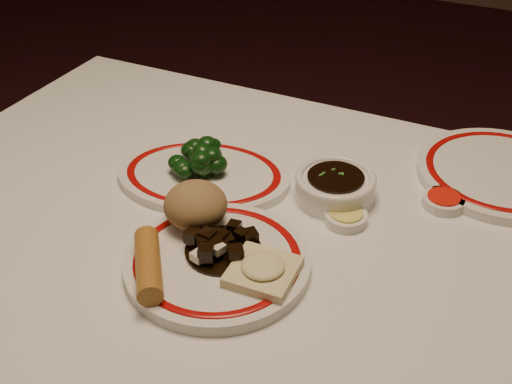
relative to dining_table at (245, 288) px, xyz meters
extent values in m
cube|color=white|center=(0.00, 0.00, 0.07)|extent=(1.20, 0.90, 0.04)
cylinder|color=black|center=(-0.54, 0.39, -0.30)|extent=(0.06, 0.06, 0.71)
cylinder|color=silver|center=(-0.01, -0.07, 0.10)|extent=(0.30, 0.30, 0.02)
torus|color=#980807|center=(-0.01, -0.07, 0.11)|extent=(0.26, 0.26, 0.00)
ellipsoid|color=olive|center=(-0.07, -0.01, 0.14)|extent=(0.09, 0.09, 0.07)
cylinder|color=#A96F29|center=(-0.07, -0.13, 0.13)|extent=(0.10, 0.12, 0.03)
cube|color=beige|center=(0.06, -0.07, 0.12)|extent=(0.09, 0.09, 0.01)
ellipsoid|color=beige|center=(0.06, -0.07, 0.13)|extent=(0.06, 0.06, 0.02)
cylinder|color=black|center=(-0.01, -0.05, 0.11)|extent=(0.11, 0.11, 0.00)
cube|color=black|center=(-0.01, -0.06, 0.12)|extent=(0.03, 0.03, 0.02)
cube|color=black|center=(-0.03, -0.07, 0.13)|extent=(0.03, 0.03, 0.02)
cube|color=black|center=(-0.01, -0.05, 0.12)|extent=(0.02, 0.02, 0.02)
cube|color=black|center=(0.02, -0.07, 0.13)|extent=(0.03, 0.03, 0.02)
cube|color=black|center=(-0.03, -0.06, 0.13)|extent=(0.02, 0.02, 0.02)
cube|color=black|center=(-0.01, -0.06, 0.12)|extent=(0.02, 0.02, 0.02)
cube|color=black|center=(0.02, -0.02, 0.12)|extent=(0.03, 0.03, 0.02)
cube|color=black|center=(-0.01, -0.05, 0.13)|extent=(0.02, 0.02, 0.02)
cube|color=black|center=(0.01, -0.02, 0.12)|extent=(0.02, 0.02, 0.02)
cube|color=black|center=(-0.01, -0.06, 0.13)|extent=(0.03, 0.03, 0.02)
cube|color=black|center=(-0.01, -0.09, 0.13)|extent=(0.03, 0.03, 0.02)
cube|color=black|center=(-0.02, -0.05, 0.13)|extent=(0.02, 0.02, 0.02)
cube|color=black|center=(-0.01, -0.01, 0.12)|extent=(0.02, 0.02, 0.02)
cube|color=black|center=(-0.02, -0.06, 0.12)|extent=(0.02, 0.02, 0.02)
cube|color=black|center=(-0.05, -0.06, 0.13)|extent=(0.02, 0.02, 0.02)
cube|color=black|center=(-0.01, -0.04, 0.12)|extent=(0.03, 0.03, 0.02)
cube|color=beige|center=(-0.02, -0.09, 0.12)|extent=(0.02, 0.02, 0.01)
cube|color=beige|center=(0.00, -0.07, 0.13)|extent=(0.02, 0.02, 0.01)
torus|color=#980807|center=(-0.13, 0.11, 0.11)|extent=(0.30, 0.30, 0.00)
cylinder|color=#23471C|center=(-0.14, 0.12, 0.11)|extent=(0.01, 0.01, 0.01)
ellipsoid|color=black|center=(-0.14, 0.12, 0.13)|extent=(0.04, 0.04, 0.03)
cylinder|color=#23471C|center=(-0.14, 0.15, 0.11)|extent=(0.01, 0.01, 0.01)
ellipsoid|color=black|center=(-0.14, 0.15, 0.13)|extent=(0.03, 0.03, 0.02)
cylinder|color=#23471C|center=(-0.17, 0.09, 0.11)|extent=(0.01, 0.01, 0.01)
ellipsoid|color=black|center=(-0.17, 0.09, 0.13)|extent=(0.03, 0.03, 0.02)
cylinder|color=#23471C|center=(-0.15, 0.08, 0.11)|extent=(0.01, 0.01, 0.01)
ellipsoid|color=black|center=(-0.15, 0.08, 0.13)|extent=(0.03, 0.03, 0.03)
cylinder|color=#23471C|center=(-0.14, 0.12, 0.11)|extent=(0.01, 0.01, 0.01)
ellipsoid|color=black|center=(-0.14, 0.12, 0.13)|extent=(0.03, 0.03, 0.02)
cylinder|color=#23471C|center=(-0.15, 0.08, 0.11)|extent=(0.01, 0.01, 0.01)
ellipsoid|color=black|center=(-0.15, 0.08, 0.12)|extent=(0.03, 0.03, 0.02)
cylinder|color=#23471C|center=(-0.16, 0.13, 0.11)|extent=(0.01, 0.01, 0.01)
ellipsoid|color=black|center=(-0.16, 0.13, 0.13)|extent=(0.04, 0.04, 0.03)
cylinder|color=#23471C|center=(-0.12, 0.10, 0.11)|extent=(0.01, 0.01, 0.01)
ellipsoid|color=black|center=(-0.12, 0.10, 0.13)|extent=(0.04, 0.04, 0.03)
cylinder|color=#23471C|center=(-0.11, 0.11, 0.11)|extent=(0.01, 0.01, 0.01)
ellipsoid|color=black|center=(-0.11, 0.11, 0.13)|extent=(0.04, 0.04, 0.03)
cylinder|color=#23471C|center=(-0.12, 0.13, 0.11)|extent=(0.01, 0.01, 0.02)
ellipsoid|color=black|center=(-0.12, 0.13, 0.13)|extent=(0.04, 0.04, 0.03)
cylinder|color=#23471C|center=(-0.13, 0.13, 0.11)|extent=(0.01, 0.01, 0.01)
ellipsoid|color=black|center=(-0.13, 0.13, 0.12)|extent=(0.03, 0.03, 0.02)
cylinder|color=#23471C|center=(-0.12, 0.12, 0.11)|extent=(0.01, 0.01, 0.01)
ellipsoid|color=black|center=(-0.12, 0.12, 0.13)|extent=(0.04, 0.04, 0.03)
cylinder|color=#23471C|center=(-0.14, 0.11, 0.11)|extent=(0.01, 0.01, 0.02)
ellipsoid|color=black|center=(-0.14, 0.11, 0.13)|extent=(0.03, 0.03, 0.03)
ellipsoid|color=black|center=(-0.16, 0.14, 0.14)|extent=(0.03, 0.03, 0.02)
ellipsoid|color=black|center=(-0.12, 0.09, 0.14)|extent=(0.03, 0.03, 0.03)
ellipsoid|color=black|center=(-0.11, 0.12, 0.14)|extent=(0.03, 0.03, 0.02)
ellipsoid|color=black|center=(-0.14, 0.14, 0.14)|extent=(0.03, 0.03, 0.03)
ellipsoid|color=black|center=(-0.13, 0.15, 0.14)|extent=(0.03, 0.03, 0.02)
ellipsoid|color=black|center=(-0.12, 0.09, 0.14)|extent=(0.03, 0.03, 0.03)
ellipsoid|color=black|center=(-0.13, 0.11, 0.15)|extent=(0.03, 0.03, 0.03)
ellipsoid|color=black|center=(-0.11, 0.11, 0.14)|extent=(0.03, 0.03, 0.02)
cylinder|color=silver|center=(0.08, 0.16, 0.11)|extent=(0.12, 0.12, 0.04)
cylinder|color=black|center=(0.08, 0.16, 0.13)|extent=(0.09, 0.09, 0.00)
cylinder|color=silver|center=(0.24, 0.21, 0.10)|extent=(0.06, 0.06, 0.02)
cylinder|color=red|center=(0.24, 0.21, 0.11)|extent=(0.05, 0.05, 0.00)
cylinder|color=silver|center=(0.12, 0.11, 0.10)|extent=(0.06, 0.06, 0.02)
cylinder|color=#DCCC5A|center=(0.12, 0.11, 0.11)|extent=(0.05, 0.05, 0.00)
cylinder|color=silver|center=(0.31, 0.33, 0.10)|extent=(0.34, 0.34, 0.02)
torus|color=#980807|center=(0.31, 0.33, 0.11)|extent=(0.30, 0.30, 0.00)
camera|label=1|loc=(0.32, -0.63, 0.68)|focal=45.00mm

